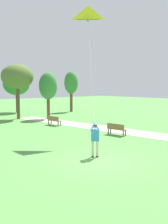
{
  "coord_description": "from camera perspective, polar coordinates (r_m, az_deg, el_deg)",
  "views": [
    {
      "loc": [
        -7.93,
        -8.14,
        3.65
      ],
      "look_at": [
        0.17,
        1.32,
        2.32
      ],
      "focal_mm": 37.99,
      "sensor_mm": 36.0,
      "label": 1
    }
  ],
  "objects": [
    {
      "name": "park_bench_far_walkway",
      "position": [
        22.69,
        -7.24,
        -1.9
      ],
      "size": [
        0.66,
        1.55,
        0.88
      ],
      "color": "olive",
      "rests_on": "ground"
    },
    {
      "name": "person_kite_flyer",
      "position": [
        12.36,
        2.67,
        -6.06
      ],
      "size": [
        0.56,
        0.61,
        1.83
      ],
      "color": "#232328",
      "rests_on": "ground"
    },
    {
      "name": "walkway_path",
      "position": [
        18.75,
        15.72,
        -5.33
      ],
      "size": [
        7.23,
        31.99,
        0.02
      ],
      "primitive_type": "cube",
      "rotation": [
        0.0,
        0.0,
        0.15
      ],
      "color": "#B7AD99",
      "rests_on": "ground"
    },
    {
      "name": "tree_treeline_center",
      "position": [
        27.36,
        -8.64,
        6.1
      ],
      "size": [
        2.04,
        2.15,
        5.29
      ],
      "color": "brown",
      "rests_on": "ground"
    },
    {
      "name": "tree_horizon_far",
      "position": [
        35.18,
        -15.98,
        6.42
      ],
      "size": [
        3.68,
        3.81,
        5.54
      ],
      "color": "brown",
      "rests_on": "ground"
    },
    {
      "name": "tree_treeline_right",
      "position": [
        27.95,
        -15.72,
        8.12
      ],
      "size": [
        3.68,
        3.1,
        6.18
      ],
      "color": "brown",
      "rests_on": "ground"
    },
    {
      "name": "park_bench_near_walkway",
      "position": [
        18.17,
        7.78,
        -3.91
      ],
      "size": [
        0.66,
        1.55,
        0.88
      ],
      "color": "olive",
      "rests_on": "ground"
    },
    {
      "name": "tree_lakeside_near",
      "position": [
        34.85,
        -3.11,
        6.89
      ],
      "size": [
        2.11,
        1.83,
        5.87
      ],
      "color": "brown",
      "rests_on": "ground"
    },
    {
      "name": "ground_plane",
      "position": [
        11.94,
        3.57,
        -11.72
      ],
      "size": [
        120.0,
        120.0,
        0.0
      ],
      "primitive_type": "plane",
      "color": "#569947"
    },
    {
      "name": "flying_kite",
      "position": [
        18.18,
        0.98,
        22.53
      ],
      "size": [
        3.88,
        4.77,
        7.6
      ],
      "color": "yellow"
    }
  ]
}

